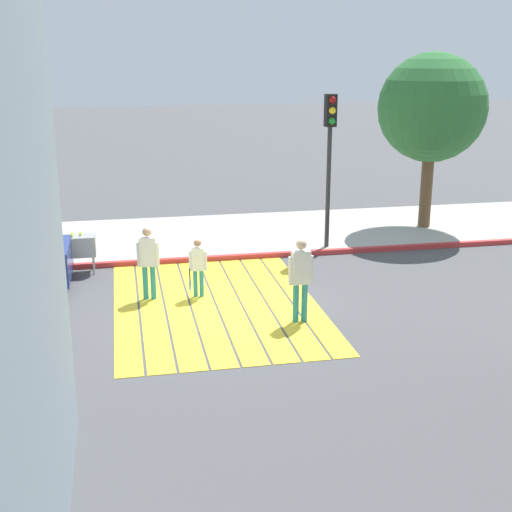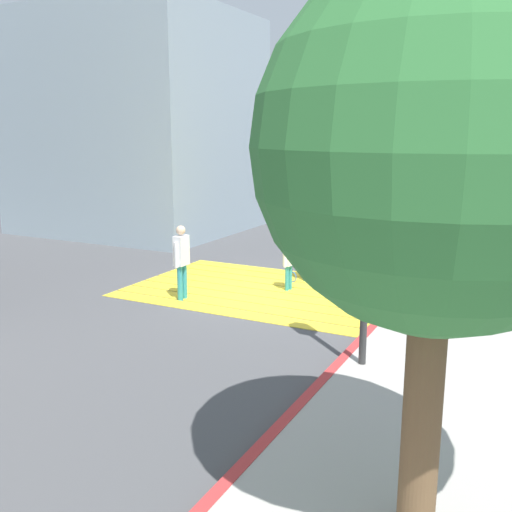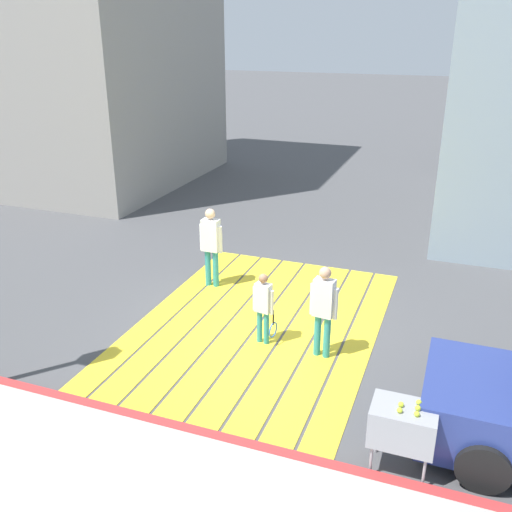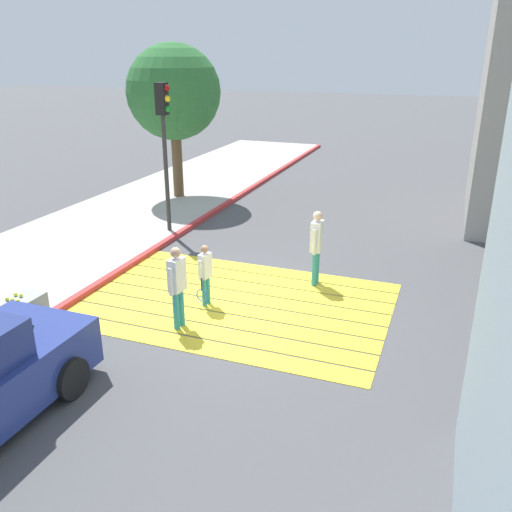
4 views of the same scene
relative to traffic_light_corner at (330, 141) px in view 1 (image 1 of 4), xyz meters
The scene contains 10 objects.
ground_plane 5.92m from the traffic_light_corner, 45.29° to the right, with size 120.00×120.00×0.00m, color #4C4C4F.
crosswalk_stripes 5.92m from the traffic_light_corner, 45.29° to the right, with size 6.40×4.35×0.01m.
sidewalk_west 5.10m from the traffic_light_corner, 119.21° to the right, with size 4.80×40.00×0.12m, color #ADA8A0.
curb_painted 4.69m from the traffic_light_corner, 84.80° to the right, with size 0.16×40.00×0.13m, color #BC3333.
traffic_light_corner is the anchor object (origin of this frame).
street_tree 3.94m from the traffic_light_corner, 113.30° to the left, with size 3.20×3.20×5.32m.
tennis_ball_cart 7.03m from the traffic_light_corner, 84.12° to the right, with size 0.56×0.80×1.02m.
pedestrian_adult_lead 5.70m from the traffic_light_corner, 22.88° to the right, with size 0.22×0.51×1.74m.
pedestrian_adult_trailing 6.17m from the traffic_light_corner, 59.34° to the right, with size 0.25×0.48×1.65m.
pedestrian_child_with_racket 5.46m from the traffic_light_corner, 52.37° to the right, with size 0.28×0.42×1.34m.
Camera 1 is at (13.85, -1.88, 5.25)m, focal length 47.87 mm.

